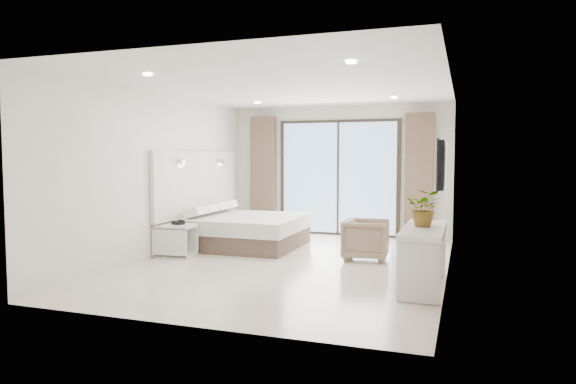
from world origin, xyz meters
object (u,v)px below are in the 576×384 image
at_px(nightstand, 176,241).
at_px(console_desk, 424,244).
at_px(bed, 244,230).
at_px(armchair, 366,238).

relative_size(nightstand, console_desk, 0.38).
height_order(nightstand, console_desk, console_desk).
height_order(bed, console_desk, console_desk).
xyz_separation_m(console_desk, armchair, (-1.01, 1.52, -0.20)).
bearing_deg(console_desk, bed, 149.12).
xyz_separation_m(bed, console_desk, (3.34, -2.00, 0.27)).
xyz_separation_m(nightstand, armchair, (3.01, 0.76, 0.09)).
height_order(bed, armchair, armchair).
height_order(console_desk, armchair, console_desk).
bearing_deg(armchair, nightstand, 99.94).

